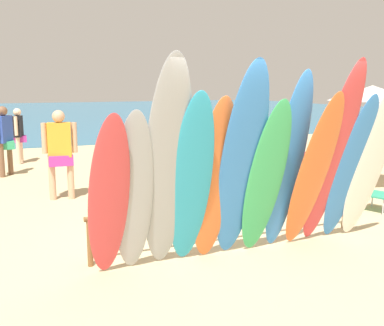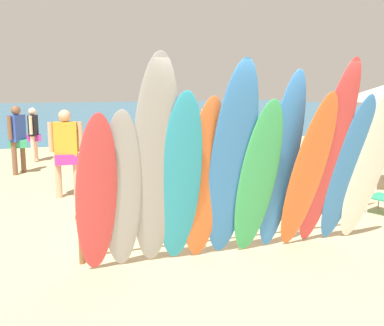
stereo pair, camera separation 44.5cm
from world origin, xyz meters
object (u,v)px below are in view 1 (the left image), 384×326
object	(u,v)px
surfboard_grey_1	(134,194)
beach_chair_red	(369,185)
beachgoer_near_rack	(60,149)
beachgoer_strolling	(191,127)
surfboard_red_9	(332,156)
surfboard_white_11	(371,161)
surfboard_red_0	(109,198)
surfboard_orange_8	(313,173)
surfboard_grey_2	(167,167)
beach_chair_blue	(315,169)
beach_umbrella	(372,93)
surfboard_blue_7	(288,163)
surfboard_teal_3	(191,182)
surfboard_blue_10	(349,170)
beachgoer_by_water	(208,139)
beachgoer_photographing	(18,132)
surfboard_orange_4	(214,181)
surfboard_green_6	(266,179)
beachgoer_midbeach	(4,136)
surfboard_blue_5	(241,164)
surfboard_rack	(233,209)

from	to	relation	value
surfboard_grey_1	beach_chair_red	xyz separation A→B (m)	(4.68, 1.20, -0.56)
beachgoer_near_rack	beachgoer_strolling	size ratio (longest dim) A/B	1.18
surfboard_red_9	surfboard_white_11	bearing A→B (deg)	1.83
surfboard_red_0	surfboard_orange_8	bearing A→B (deg)	-3.93
beach_chair_red	surfboard_grey_2	bearing A→B (deg)	174.97
beach_chair_blue	beach_umbrella	bearing A→B (deg)	-23.44
beach_chair_red	surfboard_blue_7	bearing A→B (deg)	-176.56
surfboard_teal_3	beach_chair_blue	distance (m)	5.05
surfboard_red_0	beachgoer_near_rack	xyz separation A→B (m)	(-0.06, 4.08, 0.03)
surfboard_red_0	surfboard_blue_10	size ratio (longest dim) A/B	0.91
surfboard_grey_1	beachgoer_by_water	distance (m)	5.76
surfboard_orange_8	beach_umbrella	size ratio (longest dim) A/B	1.04
surfboard_grey_2	beachgoer_photographing	bearing A→B (deg)	102.64
surfboard_orange_4	surfboard_green_6	world-z (taller)	surfboard_orange_4
surfboard_orange_4	surfboard_orange_8	bearing A→B (deg)	-7.82
surfboard_green_6	surfboard_red_9	distance (m)	1.02
surfboard_blue_10	beach_chair_blue	world-z (taller)	surfboard_blue_10
beachgoer_photographing	beach_chair_blue	world-z (taller)	beachgoer_photographing
surfboard_red_0	beachgoer_by_water	bearing A→B (deg)	52.44
surfboard_blue_10	beachgoer_midbeach	world-z (taller)	surfboard_blue_10
beach_chair_red	surfboard_white_11	bearing A→B (deg)	-156.27
surfboard_blue_5	beach_umbrella	world-z (taller)	surfboard_blue_5
surfboard_orange_4	beach_umbrella	size ratio (longest dim) A/B	0.98
surfboard_white_11	beachgoer_near_rack	xyz separation A→B (m)	(-3.74, 4.15, -0.16)
surfboard_rack	surfboard_orange_4	world-z (taller)	surfboard_orange_4
surfboard_grey_1	surfboard_blue_10	world-z (taller)	surfboard_blue_10
surfboard_blue_10	beach_umbrella	world-z (taller)	beach_umbrella
surfboard_red_9	beach_umbrella	size ratio (longest dim) A/B	1.23
beachgoer_midbeach	beachgoer_by_water	bearing A→B (deg)	-80.69
surfboard_red_9	surfboard_blue_10	size ratio (longest dim) A/B	1.21
surfboard_green_6	beachgoer_strolling	world-z (taller)	surfboard_green_6
surfboard_green_6	beachgoer_near_rack	world-z (taller)	surfboard_green_6
surfboard_grey_2	surfboard_white_11	distance (m)	3.01
surfboard_grey_1	surfboard_blue_5	size ratio (longest dim) A/B	0.78
surfboard_orange_4	surfboard_orange_8	distance (m)	1.38
surfboard_grey_1	surfboard_orange_8	distance (m)	2.41
surfboard_grey_2	beachgoer_strolling	bearing A→B (deg)	69.87
surfboard_teal_3	surfboard_blue_5	distance (m)	0.67
surfboard_grey_2	surfboard_orange_4	world-z (taller)	surfboard_grey_2
beachgoer_midbeach	beach_umbrella	xyz separation A→B (m)	(7.18, -4.44, 1.06)
surfboard_white_11	beach_chair_red	xyz separation A→B (m)	(1.29, 1.31, -0.73)
surfboard_orange_4	beachgoer_by_water	xyz separation A→B (m)	(2.12, 4.81, -0.11)
surfboard_teal_3	surfboard_rack	bearing A→B (deg)	37.95
surfboard_grey_1	surfboard_white_11	size ratio (longest dim) A/B	0.84
surfboard_orange_4	beach_chair_blue	bearing A→B (deg)	34.79
surfboard_red_0	surfboard_white_11	size ratio (longest dim) A/B	0.84
surfboard_blue_5	surfboard_red_0	bearing A→B (deg)	-179.63
surfboard_orange_4	beach_chair_red	xyz separation A→B (m)	(3.65, 1.19, -0.63)
beachgoer_midbeach	beach_chair_blue	distance (m)	7.36
surfboard_blue_5	surfboard_green_6	distance (m)	0.44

